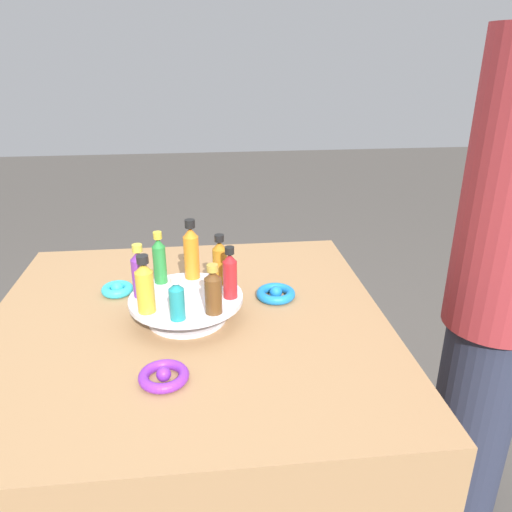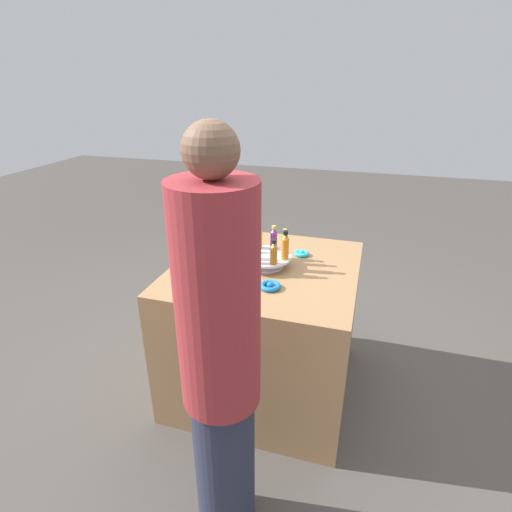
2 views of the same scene
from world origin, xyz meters
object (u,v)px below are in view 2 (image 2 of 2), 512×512
at_px(bottle_gold, 259,237).
at_px(bottle_teal, 248,244).
at_px(bottle_red, 257,253).
at_px(bottle_purple, 274,238).
at_px(ribbon_bow_blue, 270,286).
at_px(bottle_green, 285,242).
at_px(bottle_amber, 274,253).
at_px(ribbon_bow_purple, 226,256).
at_px(display_stand, 266,259).
at_px(bottle_orange, 285,246).
at_px(person_figure, 220,365).
at_px(ribbon_bow_teal, 301,253).
at_px(bottle_brown, 247,249).

distance_m(bottle_gold, bottle_teal, 0.08).
bearing_deg(bottle_red, bottle_purple, 171.70).
bearing_deg(ribbon_bow_blue, bottle_green, 179.74).
bearing_deg(bottle_red, bottle_amber, 104.20).
relative_size(bottle_red, ribbon_bow_purple, 1.27).
height_order(bottle_green, ribbon_bow_blue, bottle_green).
bearing_deg(ribbon_bow_purple, display_stand, 80.07).
bearing_deg(ribbon_bow_purple, bottle_teal, 78.82).
distance_m(bottle_orange, person_figure, 0.82).
distance_m(bottle_amber, bottle_orange, 0.08).
distance_m(bottle_teal, person_figure, 0.86).
bearing_deg(bottle_orange, person_figure, -2.50).
height_order(bottle_purple, bottle_gold, bottle_gold).
xyz_separation_m(bottle_teal, ribbon_bow_teal, (-0.17, 0.26, -0.09)).
distance_m(bottle_teal, ribbon_bow_teal, 0.32).
bearing_deg(ribbon_bow_purple, bottle_red, 56.83).
height_order(bottle_green, bottle_teal, bottle_green).
bearing_deg(bottle_brown, bottle_purple, 149.20).
bearing_deg(bottle_amber, ribbon_bow_blue, 8.03).
relative_size(bottle_teal, ribbon_bow_blue, 0.97).
bearing_deg(bottle_amber, bottle_teal, -120.80).
bearing_deg(bottle_green, bottle_orange, 14.20).
height_order(bottle_orange, ribbon_bow_teal, bottle_orange).
bearing_deg(bottle_orange, bottle_green, -165.80).
xyz_separation_m(bottle_green, person_figure, (0.89, -0.02, -0.09)).
bearing_deg(bottle_orange, bottle_teal, -98.30).
bearing_deg(bottle_amber, bottle_orange, 149.20).
bearing_deg(bottle_orange, bottle_gold, -120.80).
distance_m(display_stand, ribbon_bow_purple, 0.24).
distance_m(bottle_amber, bottle_brown, 0.15).
distance_m(display_stand, person_figure, 0.83).
bearing_deg(bottle_orange, display_stand, -98.30).
xyz_separation_m(bottle_gold, ribbon_bow_purple, (0.04, -0.17, -0.11)).
bearing_deg(person_figure, bottle_red, 1.84).
relative_size(bottle_red, bottle_amber, 0.99).
bearing_deg(ribbon_bow_teal, bottle_purple, -59.84).
bearing_deg(person_figure, bottle_green, -5.70).
height_order(bottle_red, bottle_amber, bottle_amber).
distance_m(bottle_amber, ribbon_bow_teal, 0.30).
relative_size(bottle_teal, bottle_brown, 0.86).
distance_m(bottle_red, bottle_gold, 0.19).
height_order(bottle_gold, ribbon_bow_purple, bottle_gold).
distance_m(bottle_amber, ribbon_bow_purple, 0.34).
xyz_separation_m(bottle_red, bottle_brown, (-0.04, -0.07, -0.01)).
bearing_deg(bottle_gold, bottle_red, 14.20).
xyz_separation_m(bottle_orange, bottle_brown, (0.05, -0.19, -0.02)).
height_order(bottle_orange, ribbon_bow_blue, bottle_orange).
bearing_deg(bottle_teal, ribbon_bow_purple, -101.18).
distance_m(ribbon_bow_blue, person_figure, 0.60).
xyz_separation_m(display_stand, person_figure, (0.83, 0.07, -0.01)).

